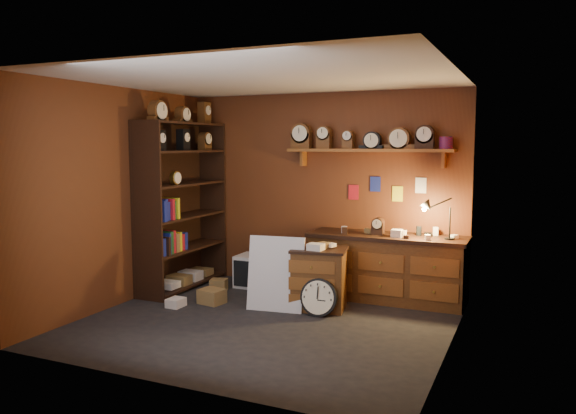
{
  "coord_description": "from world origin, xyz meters",
  "views": [
    {
      "loc": [
        2.71,
        -5.5,
        2.0
      ],
      "look_at": [
        0.12,
        0.35,
        1.28
      ],
      "focal_mm": 35.0,
      "sensor_mm": 36.0,
      "label": 1
    }
  ],
  "objects_px": {
    "shelving_unit": "(180,198)",
    "big_round_clock": "(319,297)",
    "low_cabinet": "(319,276)",
    "workbench": "(387,264)"
  },
  "relations": [
    {
      "from": "shelving_unit",
      "to": "big_round_clock",
      "type": "xyz_separation_m",
      "value": [
        2.25,
        -0.49,
        -1.03
      ]
    },
    {
      "from": "shelving_unit",
      "to": "low_cabinet",
      "type": "bearing_deg",
      "value": -5.58
    },
    {
      "from": "workbench",
      "to": "low_cabinet",
      "type": "xyz_separation_m",
      "value": [
        -0.66,
        -0.7,
        -0.07
      ]
    },
    {
      "from": "low_cabinet",
      "to": "big_round_clock",
      "type": "distance_m",
      "value": 0.35
    },
    {
      "from": "workbench",
      "to": "big_round_clock",
      "type": "height_order",
      "value": "workbench"
    },
    {
      "from": "shelving_unit",
      "to": "low_cabinet",
      "type": "xyz_separation_m",
      "value": [
        2.14,
        -0.21,
        -0.85
      ]
    },
    {
      "from": "low_cabinet",
      "to": "big_round_clock",
      "type": "relative_size",
      "value": 1.86
    },
    {
      "from": "big_round_clock",
      "to": "workbench",
      "type": "bearing_deg",
      "value": 60.58
    },
    {
      "from": "workbench",
      "to": "big_round_clock",
      "type": "relative_size",
      "value": 4.5
    },
    {
      "from": "shelving_unit",
      "to": "big_round_clock",
      "type": "bearing_deg",
      "value": -12.37
    }
  ]
}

